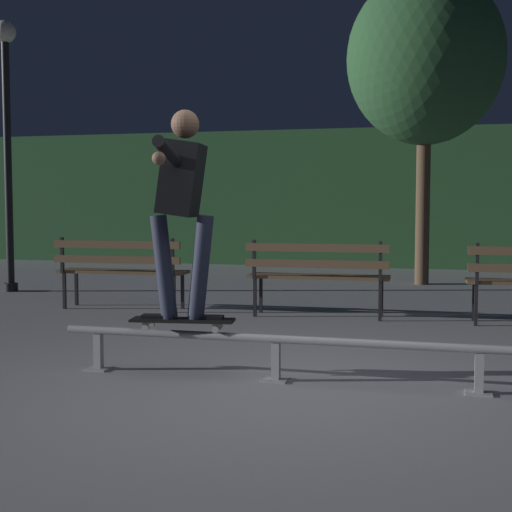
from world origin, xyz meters
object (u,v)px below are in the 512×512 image
grind_rail (276,346)px  park_bench_leftmost (120,266)px  park_bench_left_center (318,270)px  lamp_post_left (7,121)px  skateboarder (182,196)px  skateboard (183,321)px  tree_behind_benches (425,59)px

grind_rail → park_bench_leftmost: size_ratio=2.07×
park_bench_left_center → lamp_post_left: (-4.78, 1.29, 1.94)m
skateboarder → park_bench_left_center: size_ratio=0.97×
skateboarder → skateboard: bearing=-172.2°
skateboard → tree_behind_benches: (1.53, 6.73, 3.12)m
skateboarder → park_bench_leftmost: size_ratio=0.97×
park_bench_left_center → tree_behind_benches: 4.92m
skateboard → park_bench_left_center: bearing=80.2°
skateboarder → park_bench_leftmost: (-1.91, 2.95, -0.81)m
skateboarder → park_bench_left_center: skateboarder is taller
lamp_post_left → park_bench_leftmost: bearing=-28.6°
skateboarder → grind_rail: bearing=-0.0°
skateboard → lamp_post_left: size_ratio=0.21×
grind_rail → park_bench_left_center: 2.97m
park_bench_leftmost → tree_behind_benches: bearing=47.7°
skateboard → grind_rail: bearing=0.0°
skateboarder → park_bench_left_center: (0.51, 2.95, -0.81)m
skateboard → tree_behind_benches: tree_behind_benches is taller
grind_rail → park_bench_leftmost: bearing=131.6°
skateboarder → park_bench_leftmost: 3.61m
grind_rail → skateboard: 0.74m
grind_rail → skateboarder: skateboarder is taller
tree_behind_benches → skateboard: bearing=-102.8°
grind_rail → skateboarder: 1.31m
park_bench_left_center → lamp_post_left: bearing=164.9°
skateboard → skateboarder: 0.94m
grind_rail → skateboard: skateboard is taller
grind_rail → tree_behind_benches: tree_behind_benches is taller
lamp_post_left → tree_behind_benches: bearing=23.2°
grind_rail → park_bench_left_center: size_ratio=2.07×
park_bench_leftmost → lamp_post_left: size_ratio=0.41×
grind_rail → tree_behind_benches: 7.53m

